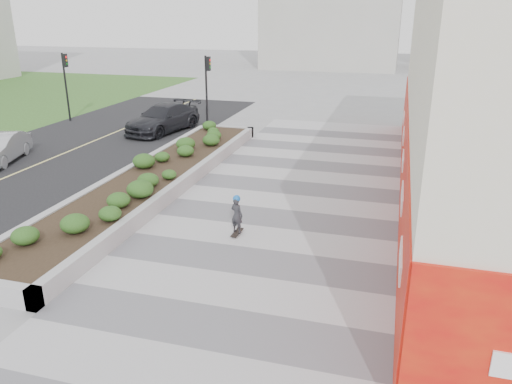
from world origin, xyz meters
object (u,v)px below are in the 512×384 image
skateboarder (237,215)px  car_silver (0,148)px  traffic_signal_far (66,77)px  traffic_signal_near (207,81)px  car_dark (163,118)px  planter (155,175)px

skateboarder → car_silver: size_ratio=0.33×
skateboarder → traffic_signal_far: bearing=140.5°
traffic_signal_far → car_silver: (2.59, -8.95, -2.11)m
traffic_signal_near → skateboarder: traffic_signal_near is taller
traffic_signal_far → traffic_signal_near: bearing=3.1°
traffic_signal_near → car_dark: traffic_signal_near is taller
planter → car_silver: car_silver is taller
planter → car_dark: car_dark is taller
traffic_signal_far → car_dark: bearing=-9.3°
traffic_signal_near → car_silver: size_ratio=1.06×
car_dark → skateboarder: bearing=-44.0°
skateboarder → traffic_signal_near: bearing=115.9°
planter → car_silver: (-8.33, 1.05, 0.23)m
traffic_signal_near → traffic_signal_far: (-9.20, -0.50, 0.00)m
planter → traffic_signal_near: 10.90m
car_silver → car_dark: car_dark is taller
traffic_signal_far → car_dark: traffic_signal_far is taller
traffic_signal_far → car_silver: size_ratio=1.06×
traffic_signal_near → car_dark: (-2.16, -1.65, -1.99)m
planter → traffic_signal_near: size_ratio=4.29×
traffic_signal_far → car_dark: (7.04, -1.15, -1.99)m
skateboarder → car_dark: bearing=126.0°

